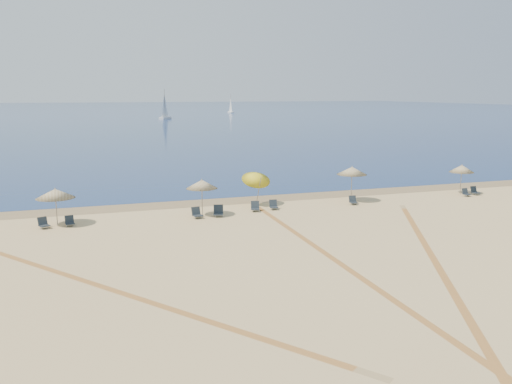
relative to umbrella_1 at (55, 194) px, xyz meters
The scene contains 20 objects.
ground 23.70m from the umbrella_1, 58.23° to the right, with size 160.00×160.00×0.00m, color tan.
ocean 205.30m from the umbrella_1, 86.53° to the left, with size 500.00×500.00×0.00m, color #0C2151.
wet_sand 13.18m from the umbrella_1, 17.49° to the left, with size 500.00×500.00×0.00m, color olive.
umbrella_1 is the anchor object (origin of this frame).
umbrella_2 8.75m from the umbrella_1, ahead, with size 2.00×2.00×2.40m.
umbrella_3 13.10m from the umbrella_1, ahead, with size 1.99×2.04×2.75m.
umbrella_4 20.02m from the umbrella_1, ahead, with size 2.16×2.16×2.59m.
umbrella_5 29.53m from the umbrella_1, ahead, with size 1.88×1.88×2.32m.
chair_1 1.87m from the umbrella_1, 143.24° to the right, with size 0.75×0.80×0.65m.
chair_2 1.84m from the umbrella_1, 30.15° to the right, with size 0.58×0.65×0.61m.
chair_3 8.48m from the umbrella_1, ahead, with size 0.70×0.77×0.69m.
chair_4 9.84m from the umbrella_1, ahead, with size 0.78×0.85×0.73m.
chair_5 12.49m from the umbrella_1, ahead, with size 0.71×0.78×0.67m.
chair_6 13.84m from the umbrella_1, ahead, with size 0.62×0.70×0.64m.
chair_7 19.70m from the umbrella_1, ahead, with size 0.58×0.66×0.61m.
chair_8 29.32m from the umbrella_1, ahead, with size 0.51×0.60×0.60m.
chair_9 30.37m from the umbrella_1, ahead, with size 0.56×0.65×0.64m.
sailboat_1 175.40m from the umbrella_1, 71.07° to the left, with size 1.25×4.82×7.17m.
sailboat_2 128.64m from the umbrella_1, 78.43° to the left, with size 4.43×5.77×8.78m.
tire_tracks 15.08m from the umbrella_1, 48.43° to the right, with size 54.36×44.02×0.00m.
Camera 1 is at (-10.90, -13.11, 7.80)m, focal length 37.67 mm.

